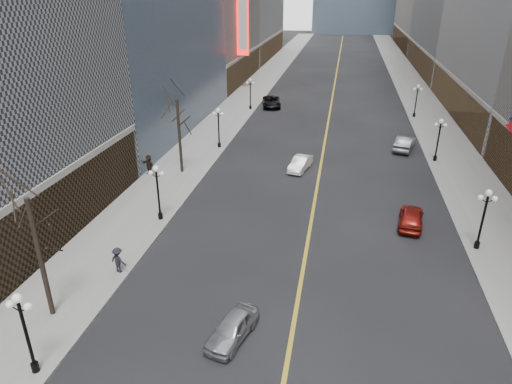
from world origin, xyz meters
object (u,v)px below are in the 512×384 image
at_px(streetlamp_east_1, 484,213).
at_px(car_nb_near, 232,328).
at_px(streetlamp_west_2, 219,124).
at_px(streetlamp_east_2, 439,136).
at_px(streetlamp_west_1, 158,187).
at_px(car_nb_far, 271,102).
at_px(streetlamp_east_3, 417,97).
at_px(car_sb_mid, 411,217).
at_px(car_sb_far, 405,143).
at_px(streetlamp_west_3, 250,91).
at_px(car_nb_mid, 300,164).
at_px(streetlamp_west_0, 24,326).

bearing_deg(streetlamp_east_1, car_nb_near, -141.38).
bearing_deg(streetlamp_west_2, streetlamp_east_2, 0.00).
xyz_separation_m(streetlamp_west_1, car_nb_far, (2.80, 38.49, -2.11)).
xyz_separation_m(streetlamp_west_1, streetlamp_west_2, (0.00, 18.00, 0.00)).
height_order(streetlamp_east_1, streetlamp_west_1, same).
bearing_deg(streetlamp_east_1, streetlamp_west_2, 142.67).
relative_size(streetlamp_east_3, car_sb_mid, 1.02).
xyz_separation_m(car_nb_near, car_sb_mid, (10.70, 14.71, 0.08)).
relative_size(streetlamp_east_1, car_sb_far, 0.90).
bearing_deg(streetlamp_east_2, streetlamp_west_2, 180.00).
distance_m(streetlamp_east_2, car_nb_far, 29.28).
height_order(streetlamp_east_1, car_sb_mid, streetlamp_east_1).
bearing_deg(streetlamp_west_3, car_nb_far, 41.68).
distance_m(streetlamp_west_1, streetlamp_west_3, 36.00).
height_order(streetlamp_west_3, car_nb_mid, streetlamp_west_3).
bearing_deg(streetlamp_west_0, streetlamp_east_2, 55.23).
relative_size(streetlamp_west_2, car_nb_far, 0.79).
height_order(streetlamp_west_3, car_sb_far, streetlamp_west_3).
height_order(car_nb_near, car_sb_far, car_sb_far).
xyz_separation_m(streetlamp_east_1, car_sb_mid, (-4.18, 2.83, -2.15)).
bearing_deg(car_nb_far, streetlamp_west_2, -108.97).
distance_m(car_sb_mid, car_sb_far, 18.68).
xyz_separation_m(streetlamp_east_1, streetlamp_east_3, (0.00, 36.00, 0.00)).
distance_m(streetlamp_west_0, car_nb_mid, 30.71).
xyz_separation_m(streetlamp_west_3, car_nb_mid, (9.80, -22.98, -2.22)).
bearing_deg(streetlamp_west_1, car_sb_far, 45.89).
bearing_deg(streetlamp_east_2, streetlamp_west_1, -142.67).
distance_m(streetlamp_east_1, streetlamp_east_2, 18.00).
bearing_deg(streetlamp_west_3, car_sb_mid, -59.66).
xyz_separation_m(streetlamp_west_1, car_nb_mid, (9.80, 13.02, -2.22)).
relative_size(car_sb_mid, car_sb_far, 0.88).
distance_m(streetlamp_east_3, car_sb_far, 14.95).
xyz_separation_m(streetlamp_west_3, car_nb_near, (8.72, -47.88, -2.23)).
height_order(streetlamp_east_3, streetlamp_west_3, same).
distance_m(streetlamp_west_2, car_nb_far, 20.79).
distance_m(streetlamp_west_2, car_nb_mid, 11.22).
relative_size(streetlamp_west_0, streetlamp_west_1, 1.00).
distance_m(streetlamp_west_2, car_nb_near, 31.21).
distance_m(streetlamp_west_2, streetlamp_west_3, 18.00).
height_order(streetlamp_west_3, car_nb_near, streetlamp_west_3).
relative_size(streetlamp_east_1, streetlamp_east_2, 1.00).
bearing_deg(car_nb_mid, car_sb_mid, -33.92).
distance_m(streetlamp_west_3, car_nb_mid, 25.08).
height_order(streetlamp_west_0, car_nb_far, streetlamp_west_0).
xyz_separation_m(streetlamp_east_2, car_sb_mid, (-4.18, -15.17, -2.15)).
bearing_deg(streetlamp_east_3, car_nb_mid, -120.98).
distance_m(streetlamp_west_1, car_nb_far, 38.65).
height_order(car_nb_mid, car_nb_far, car_nb_far).
xyz_separation_m(car_nb_near, car_sb_far, (12.08, 33.34, 0.16)).
bearing_deg(car_sb_far, streetlamp_west_2, 24.10).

